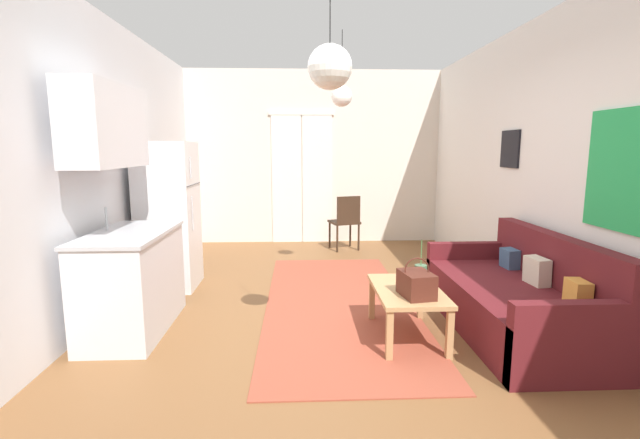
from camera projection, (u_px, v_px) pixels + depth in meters
ground_plane at (328, 338)px, 3.89m from camera, size 4.81×8.33×0.10m
wall_back at (313, 158)px, 7.51m from camera, size 4.41×0.13×2.87m
wall_right at (584, 167)px, 3.75m from camera, size 0.12×7.93×2.87m
wall_left at (60, 168)px, 3.56m from camera, size 0.12×7.93×2.87m
area_rug at (338, 303)px, 4.60m from camera, size 1.48×3.59×0.01m
couch at (520, 301)px, 3.88m from camera, size 0.92×1.98×0.86m
coffee_table at (407, 295)px, 3.73m from camera, size 0.54×0.90×0.43m
bamboo_vase at (421, 275)px, 3.78m from camera, size 0.10×0.10×0.40m
handbag at (416, 284)px, 3.51m from camera, size 0.27×0.34×0.32m
refrigerator at (169, 216)px, 5.06m from camera, size 0.62×0.66×1.67m
kitchen_counter at (126, 240)px, 3.83m from camera, size 0.61×1.22×2.11m
accent_chair at (346, 219)px, 6.97m from camera, size 0.52×0.50×0.86m
pendant_lamp_near at (330, 67)px, 2.85m from camera, size 0.29×0.29×0.91m
pendant_lamp_far at (342, 96)px, 4.96m from camera, size 0.24×0.24×0.82m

